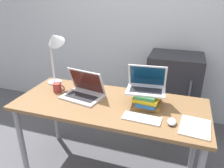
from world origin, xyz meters
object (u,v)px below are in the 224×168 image
object	(u,v)px
notepad	(195,127)
mug	(58,88)
mouse	(172,122)
book_stack	(148,99)
laptop_on_books	(146,86)
wireless_keyboard	(142,118)
mini_fridge	(172,94)
laptop_left	(84,92)
desk_lamp	(54,45)

from	to	relation	value
notepad	mug	world-z (taller)	mug
mouse	book_stack	bearing A→B (deg)	134.69
laptop_on_books	wireless_keyboard	bearing A→B (deg)	-85.06
laptop_on_books	mini_fridge	bearing A→B (deg)	76.92
laptop_left	laptop_on_books	xyz separation A→B (m)	(0.55, 0.05, 0.11)
notepad	desk_lamp	bearing A→B (deg)	164.77
notepad	mini_fridge	size ratio (longest dim) A/B	0.28
laptop_left	wireless_keyboard	bearing A→B (deg)	-19.88
notepad	mini_fridge	world-z (taller)	mini_fridge
mug	book_stack	bearing A→B (deg)	0.61
book_stack	desk_lamp	world-z (taller)	desk_lamp
laptop_on_books	mouse	xyz separation A→B (m)	(0.24, -0.25, -0.15)
mouse	desk_lamp	distance (m)	1.26
mouse	laptop_on_books	bearing A→B (deg)	133.89
laptop_left	desk_lamp	world-z (taller)	desk_lamp
book_stack	wireless_keyboard	distance (m)	0.24
wireless_keyboard	book_stack	bearing A→B (deg)	89.63
laptop_left	mug	size ratio (longest dim) A/B	3.25
wireless_keyboard	notepad	world-z (taller)	wireless_keyboard
desk_lamp	mini_fridge	distance (m)	1.49
book_stack	mug	bearing A→B (deg)	-179.39
desk_lamp	mini_fridge	bearing A→B (deg)	33.83
laptop_left	notepad	xyz separation A→B (m)	(0.95, -0.20, -0.04)
wireless_keyboard	mug	world-z (taller)	mug
laptop_on_books	mini_fridge	world-z (taller)	laptop_on_books
book_stack	wireless_keyboard	bearing A→B (deg)	-90.37
mug	mini_fridge	size ratio (longest dim) A/B	0.12
book_stack	notepad	xyz separation A→B (m)	(0.38, -0.22, -0.05)
laptop_on_books	mini_fridge	distance (m)	0.97
mouse	desk_lamp	bearing A→B (deg)	162.79
desk_lamp	wireless_keyboard	bearing A→B (deg)	-21.51
mug	laptop_on_books	bearing A→B (deg)	2.78
laptop_left	mouse	size ratio (longest dim) A/B	3.84
mug	laptop_left	bearing A→B (deg)	-2.86
laptop_on_books	mouse	bearing A→B (deg)	-46.11
book_stack	laptop_on_books	world-z (taller)	laptop_on_books
laptop_on_books	desk_lamp	distance (m)	0.95
book_stack	laptop_on_books	xyz separation A→B (m)	(-0.02, 0.03, 0.11)
laptop_left	mug	distance (m)	0.28
laptop_left	mini_fridge	world-z (taller)	laptop_left
laptop_left	mug	xyz separation A→B (m)	(-0.28, 0.01, -0.01)
book_stack	mug	world-z (taller)	book_stack
laptop_on_books	mouse	world-z (taller)	laptop_on_books
mouse	mug	bearing A→B (deg)	168.88
book_stack	desk_lamp	distance (m)	1.00
laptop_on_books	wireless_keyboard	distance (m)	0.30
mug	mouse	bearing A→B (deg)	-11.12
wireless_keyboard	mug	xyz separation A→B (m)	(-0.85, 0.22, 0.04)
laptop_on_books	wireless_keyboard	world-z (taller)	laptop_on_books
wireless_keyboard	desk_lamp	bearing A→B (deg)	158.49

